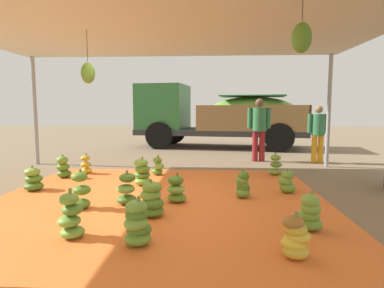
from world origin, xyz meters
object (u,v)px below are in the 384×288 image
object	(u,v)px
banana_bunch_9	(243,185)
banana_bunch_11	(287,182)
banana_bunch_5	(275,166)
banana_bunch_12	(310,213)
banana_bunch_6	(127,190)
banana_bunch_15	(81,192)
banana_bunch_4	(71,217)
worker_0	(259,125)
banana_bunch_3	(152,200)
worker_1	(318,130)
cargo_truck_main	(216,115)
banana_bunch_2	(63,168)
banana_bunch_1	(86,165)
banana_bunch_8	(137,224)
banana_bunch_7	(295,238)
banana_bunch_13	(33,180)
banana_bunch_10	(176,190)
banana_bunch_0	(142,173)
banana_bunch_14	(158,167)

from	to	relation	value
banana_bunch_9	banana_bunch_11	xyz separation A→B (m)	(0.80, 0.37, -0.02)
banana_bunch_5	banana_bunch_12	bearing A→B (deg)	-94.07
banana_bunch_11	banana_bunch_12	bearing A→B (deg)	-94.26
banana_bunch_6	banana_bunch_15	distance (m)	0.67
banana_bunch_4	worker_0	bearing A→B (deg)	62.64
banana_bunch_3	banana_bunch_11	world-z (taller)	banana_bunch_3
banana_bunch_9	worker_1	size ratio (longest dim) A/B	0.31
banana_bunch_11	worker_1	xyz separation A→B (m)	(1.58, 3.34, 0.72)
banana_bunch_11	cargo_truck_main	world-z (taller)	cargo_truck_main
banana_bunch_2	banana_bunch_4	world-z (taller)	banana_bunch_4
banana_bunch_1	worker_0	bearing A→B (deg)	26.08
banana_bunch_15	cargo_truck_main	xyz separation A→B (m)	(2.11, 7.90, 0.98)
banana_bunch_2	cargo_truck_main	size ratio (longest dim) A/B	0.08
banana_bunch_2	banana_bunch_5	distance (m)	4.61
banana_bunch_12	cargo_truck_main	world-z (taller)	cargo_truck_main
banana_bunch_8	banana_bunch_11	bearing A→B (deg)	47.49
banana_bunch_2	worker_0	distance (m)	5.20
banana_bunch_1	banana_bunch_7	size ratio (longest dim) A/B	1.01
banana_bunch_3	banana_bunch_7	xyz separation A→B (m)	(1.64, -1.15, -0.02)
banana_bunch_8	banana_bunch_13	world-z (taller)	banana_bunch_8
banana_bunch_13	banana_bunch_5	bearing A→B (deg)	19.36
banana_bunch_10	banana_bunch_12	world-z (taller)	banana_bunch_12
banana_bunch_8	banana_bunch_15	distance (m)	1.66
banana_bunch_8	banana_bunch_9	xyz separation A→B (m)	(1.32, 1.95, -0.02)
banana_bunch_9	banana_bunch_13	distance (m)	3.74
banana_bunch_5	banana_bunch_11	bearing A→B (deg)	-93.85
banana_bunch_6	worker_1	xyz separation A→B (m)	(4.21, 4.18, 0.68)
banana_bunch_12	banana_bunch_0	bearing A→B (deg)	138.65
banana_bunch_10	banana_bunch_13	bearing A→B (deg)	166.92
banana_bunch_11	cargo_truck_main	distance (m)	6.97
banana_bunch_10	banana_bunch_11	xyz separation A→B (m)	(1.87, 0.70, -0.01)
banana_bunch_11	worker_0	distance (m)	3.60
banana_bunch_6	worker_1	bearing A→B (deg)	44.81
banana_bunch_7	banana_bunch_10	bearing A→B (deg)	127.02
banana_bunch_3	banana_bunch_14	bearing A→B (deg)	97.51
banana_bunch_4	worker_0	size ratio (longest dim) A/B	0.33
banana_bunch_6	cargo_truck_main	xyz separation A→B (m)	(1.49, 7.64, 1.00)
banana_bunch_2	banana_bunch_13	xyz separation A→B (m)	(-0.06, -1.07, -0.03)
banana_bunch_8	banana_bunch_11	xyz separation A→B (m)	(2.13, 2.32, -0.04)
banana_bunch_4	banana_bunch_15	bearing A→B (deg)	106.77
banana_bunch_11	banana_bunch_13	world-z (taller)	banana_bunch_13
banana_bunch_10	banana_bunch_1	bearing A→B (deg)	136.75
worker_0	banana_bunch_13	bearing A→B (deg)	-141.75
banana_bunch_5	cargo_truck_main	world-z (taller)	cargo_truck_main
banana_bunch_10	cargo_truck_main	distance (m)	7.60
banana_bunch_11	banana_bunch_13	xyz separation A→B (m)	(-4.53, -0.08, 0.00)
banana_bunch_2	banana_bunch_9	xyz separation A→B (m)	(3.67, -1.35, -0.01)
banana_bunch_13	worker_1	xyz separation A→B (m)	(6.12, 3.42, 0.71)
banana_bunch_0	banana_bunch_3	distance (m)	1.86
banana_bunch_14	worker_0	bearing A→B (deg)	40.18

